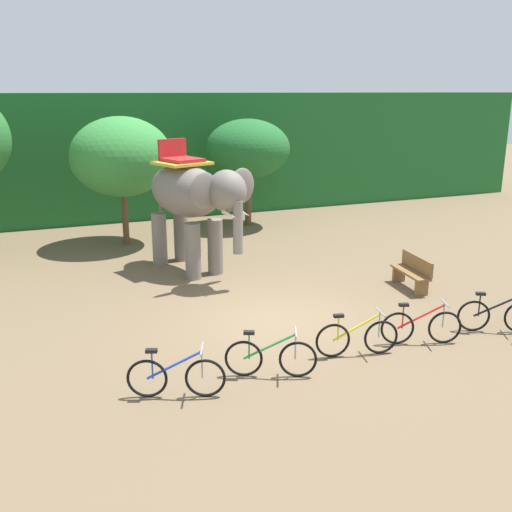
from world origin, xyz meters
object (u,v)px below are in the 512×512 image
wooden_bench (413,271)px  bike_yellow (357,337)px  bike_green (271,357)px  bike_red (421,326)px  elephant (192,197)px  tree_center_right (248,149)px  bike_black (497,315)px  tree_right (121,157)px  bike_blue (176,377)px

wooden_bench → bike_yellow: bearing=-139.7°
bike_green → bike_red: 3.49m
bike_yellow → wooden_bench: size_ratio=1.09×
elephant → bike_yellow: size_ratio=2.52×
tree_center_right → bike_yellow: 12.20m
bike_black → bike_green: bearing=-179.3°
tree_right → bike_black: tree_right is taller
tree_center_right → wooden_bench: tree_center_right is taller
tree_right → tree_center_right: size_ratio=1.05×
tree_right → tree_center_right: bearing=13.4°
tree_right → bike_yellow: 11.20m
tree_right → bike_red: bearing=-67.9°
elephant → bike_black: size_ratio=2.72×
bike_yellow → wooden_bench: 4.65m
bike_black → bike_blue: bearing=-178.8°
bike_green → elephant: bearing=85.9°
bike_blue → bike_green: (1.81, 0.08, 0.00)m
bike_green → bike_red: size_ratio=0.97×
bike_blue → bike_yellow: 3.77m
elephant → bike_red: bearing=-65.8°
bike_black → wooden_bench: (0.07, 3.12, 0.09)m
tree_center_right → bike_red: (-0.66, -11.73, -2.60)m
tree_right → wooden_bench: tree_right is taller
elephant → bike_yellow: 7.06m
tree_center_right → bike_blue: bearing=-116.4°
bike_yellow → bike_blue: bearing=-175.9°
tree_center_right → elephant: (-3.66, -5.05, -0.78)m
bike_red → wooden_bench: bike_red is taller
bike_green → bike_black: same height
tree_center_right → elephant: tree_center_right is taller
bike_yellow → bike_black: (3.47, -0.11, 0.00)m
bike_green → bike_yellow: (1.95, 0.18, 0.00)m
bike_blue → bike_yellow: bearing=4.1°
bike_yellow → wooden_bench: (3.54, 3.00, 0.09)m
bike_yellow → wooden_bench: bearing=40.3°
bike_blue → wooden_bench: size_ratio=1.05×
bike_green → tree_right: bearing=94.3°
bike_blue → bike_red: 5.30m
bike_yellow → tree_center_right: bearing=79.4°
bike_blue → tree_right: bearing=84.7°
bike_blue → bike_green: same height
tree_center_right → bike_green: bearing=-109.2°
bike_blue → bike_red: size_ratio=0.99×
bike_red → tree_right: bearing=112.1°
elephant → bike_black: elephant is taller
bike_yellow → bike_black: same height
elephant → bike_green: bearing=-94.1°
bike_blue → bike_green: 1.81m
tree_center_right → tree_right: bearing=-166.6°
bike_red → bike_black: same height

